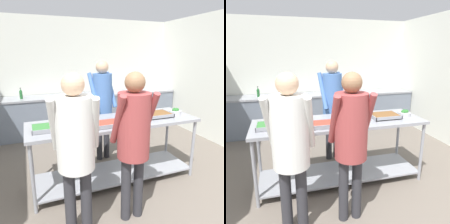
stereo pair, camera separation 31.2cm
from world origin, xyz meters
The scene contains 14 objects.
wall_rear centered at (0.00, 4.26, 1.32)m, with size 4.95×0.06×2.65m.
wall_right centered at (2.44, 2.13, 1.32)m, with size 0.06×4.38×2.65m.
back_counter centered at (0.00, 3.89, 0.45)m, with size 4.79×0.65×0.90m.
serving_counter centered at (-0.10, 1.58, 0.63)m, with size 2.38×0.75×0.93m.
serving_tray_greens centered at (-1.01, 1.53, 0.95)m, with size 0.38×0.29×0.05m.
plate_stack centered at (-0.67, 1.54, 0.94)m, with size 0.23×0.23×0.04m.
serving_tray_roast centered at (-0.29, 1.40, 0.95)m, with size 0.45×0.26×0.05m.
sauce_pan centered at (0.15, 1.59, 0.98)m, with size 0.37×0.23×0.09m.
serving_tray_vegetables centered at (0.58, 1.55, 0.95)m, with size 0.41×0.31×0.05m.
broccoli_bowl centered at (0.91, 1.56, 0.96)m, with size 0.19×0.19×0.09m.
guest_serving_left centered at (-0.82, 0.77, 1.04)m, with size 0.51×0.41×1.68m.
guest_serving_right centered at (-0.20, 0.79, 1.03)m, with size 0.44×0.34×1.67m.
cook_behind_counter centered at (-0.03, 2.30, 1.08)m, with size 0.47×0.40×1.73m.
water_bottle centered at (-1.33, 3.85, 1.00)m, with size 0.06×0.06×0.24m.
Camera 1 is at (-1.20, -1.13, 1.84)m, focal length 35.00 mm.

